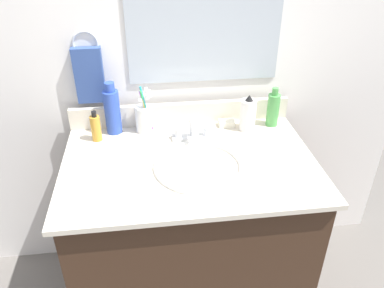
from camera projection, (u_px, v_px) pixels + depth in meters
vanity_cabinet at (190, 237)px, 1.57m from camera, size 0.87×0.56×0.72m
countertop at (189, 163)px, 1.38m from camera, size 0.91×0.61×0.02m
backsplash at (181, 113)px, 1.60m from camera, size 0.91×0.02×0.09m
back_wall at (180, 133)px, 1.72m from camera, size 2.01×0.04×1.30m
mirror_panel at (205, 10)px, 1.43m from camera, size 0.60×0.01×0.56m
towel_ring at (85, 43)px, 1.44m from camera, size 0.10×0.01×0.10m
hand_towel at (89, 75)px, 1.49m from camera, size 0.11×0.04×0.22m
sink_basin at (200, 174)px, 1.36m from camera, size 0.32×0.32×0.11m
faucet at (192, 133)px, 1.49m from camera, size 0.16×0.10×0.08m
bottle_oil_amber at (96, 128)px, 1.47m from camera, size 0.04×0.04×0.12m
bottle_lotion_white at (248, 114)px, 1.54m from camera, size 0.06×0.06×0.15m
bottle_toner_green at (273, 109)px, 1.57m from camera, size 0.05×0.05×0.17m
bottle_shampoo_blue at (112, 110)px, 1.51m from camera, size 0.06×0.06×0.21m
cup_white_ceramic at (144, 118)px, 1.53m from camera, size 0.07×0.08×0.19m
soap_bar at (226, 123)px, 1.59m from camera, size 0.06×0.04×0.02m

